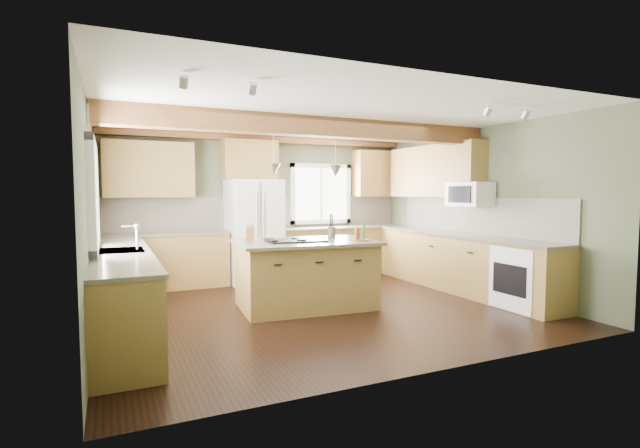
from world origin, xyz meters
name	(u,v)px	position (x,y,z in m)	size (l,w,h in m)	color
floor	(320,307)	(0.00, 0.00, 0.00)	(5.60, 5.60, 0.00)	black
ceiling	(320,116)	(0.00, 0.00, 2.60)	(5.60, 5.60, 0.00)	silver
wall_back	(264,207)	(0.00, 2.50, 1.30)	(5.60, 5.60, 0.00)	#4B543B
wall_left	(90,218)	(-2.80, 0.00, 1.30)	(5.00, 5.00, 0.00)	#4B543B
wall_right	(478,210)	(2.80, 0.00, 1.30)	(5.00, 5.00, 0.00)	#4B543B
ceiling_beam	(317,127)	(0.00, 0.10, 2.47)	(5.55, 0.26, 0.26)	brown
soffit_trim	(265,139)	(0.00, 2.40, 2.54)	(5.55, 0.20, 0.10)	brown
backsplash_back	(264,212)	(0.00, 2.48, 1.21)	(5.58, 0.03, 0.58)	brown
backsplash_right	(475,215)	(2.78, 0.05, 1.21)	(0.03, 3.70, 0.58)	brown
base_cab_back_left	(165,262)	(-1.79, 2.20, 0.44)	(2.02, 0.60, 0.88)	brown
counter_back_left	(164,234)	(-1.79, 2.20, 0.90)	(2.06, 0.64, 0.04)	#4E4539
base_cab_back_right	(342,251)	(1.49, 2.20, 0.44)	(2.62, 0.60, 0.88)	brown
counter_back_right	(343,228)	(1.49, 2.20, 0.90)	(2.66, 0.64, 0.04)	#4E4539
base_cab_left	(122,291)	(-2.50, 0.05, 0.44)	(0.60, 3.70, 0.88)	brown
counter_left	(120,252)	(-2.50, 0.05, 0.90)	(0.64, 3.74, 0.04)	#4E4539
base_cab_right	(460,263)	(2.50, 0.05, 0.44)	(0.60, 3.70, 0.88)	brown
counter_right	(460,235)	(2.50, 0.05, 0.90)	(0.64, 3.74, 0.04)	#4E4539
upper_cab_back_left	(149,170)	(-1.99, 2.33, 1.95)	(1.40, 0.35, 0.90)	brown
upper_cab_over_fridge	(250,160)	(-0.30, 2.33, 2.15)	(0.96, 0.35, 0.70)	brown
upper_cab_right	(434,171)	(2.62, 0.90, 1.95)	(0.35, 2.20, 0.90)	brown
upper_cab_back_corner	(376,174)	(2.30, 2.33, 1.95)	(0.90, 0.35, 0.90)	brown
window_left	(91,195)	(-2.78, 0.05, 1.55)	(0.04, 1.60, 1.05)	white
window_back	(320,194)	(1.15, 2.48, 1.55)	(1.10, 0.04, 1.00)	white
sink	(120,251)	(-2.50, 0.05, 0.91)	(0.50, 0.65, 0.03)	#262628
faucet	(137,238)	(-2.32, 0.05, 1.05)	(0.02, 0.02, 0.28)	#B2B2B7
dishwasher	(127,320)	(-2.49, -1.25, 0.43)	(0.60, 0.60, 0.84)	white
oven	(526,278)	(2.49, -1.25, 0.43)	(0.60, 0.72, 0.84)	white
microwave	(470,194)	(2.58, -0.05, 1.55)	(0.40, 0.70, 0.38)	white
pendant_left	(274,170)	(-0.61, 0.13, 1.88)	(0.18, 0.18, 0.16)	#B2B2B7
pendant_right	(336,171)	(0.27, 0.07, 1.88)	(0.18, 0.18, 0.16)	#B2B2B7
refrigerator	(254,231)	(-0.30, 2.12, 0.90)	(0.90, 0.74, 1.80)	white
island	(306,275)	(-0.17, 0.10, 0.44)	(1.76, 1.07, 0.88)	brown
island_top	(306,242)	(-0.17, 0.10, 0.90)	(1.88, 1.19, 0.04)	#4E4539
cooktop	(295,240)	(-0.31, 0.11, 0.93)	(0.76, 0.51, 0.02)	black
knife_block	(250,234)	(-0.84, 0.45, 1.01)	(0.11, 0.08, 0.18)	brown
utensil_crock	(331,232)	(0.35, 0.36, 1.00)	(0.12, 0.12, 0.16)	#474139
bottle_tray	(360,233)	(0.53, -0.18, 1.03)	(0.23, 0.23, 0.21)	brown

